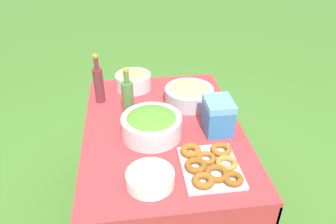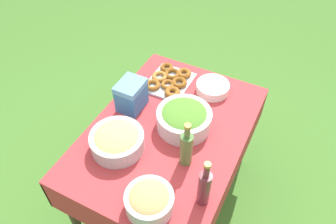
{
  "view_description": "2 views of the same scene",
  "coord_description": "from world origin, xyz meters",
  "px_view_note": "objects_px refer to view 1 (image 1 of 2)",
  "views": [
    {
      "loc": [
        1.44,
        -0.16,
        1.77
      ],
      "look_at": [
        -0.07,
        0.04,
        0.8
      ],
      "focal_mm": 35.0,
      "sensor_mm": 36.0,
      "label": 1
    },
    {
      "loc": [
        -1.08,
        -0.55,
        2.17
      ],
      "look_at": [
        0.04,
        0.02,
        0.85
      ],
      "focal_mm": 35.0,
      "sensor_mm": 36.0,
      "label": 2
    }
  ],
  "objects_px": {
    "salad_bowl": "(152,124)",
    "plate_stack": "(150,178)",
    "olive_oil_bottle": "(128,97)",
    "donut_platter": "(210,165)",
    "wine_bottle": "(99,84)",
    "cooler_box": "(218,116)",
    "bread_bowl": "(133,80)",
    "pasta_bowl": "(189,94)"
  },
  "relations": [
    {
      "from": "pasta_bowl",
      "to": "plate_stack",
      "type": "bearing_deg",
      "value": -24.13
    },
    {
      "from": "cooler_box",
      "to": "donut_platter",
      "type": "bearing_deg",
      "value": -20.15
    },
    {
      "from": "olive_oil_bottle",
      "to": "bread_bowl",
      "type": "xyz_separation_m",
      "value": [
        -0.31,
        0.04,
        -0.05
      ]
    },
    {
      "from": "wine_bottle",
      "to": "plate_stack",
      "type": "bearing_deg",
      "value": 18.02
    },
    {
      "from": "olive_oil_bottle",
      "to": "wine_bottle",
      "type": "distance_m",
      "value": 0.24
    },
    {
      "from": "plate_stack",
      "to": "cooler_box",
      "type": "xyz_separation_m",
      "value": [
        -0.35,
        0.38,
        0.06
      ]
    },
    {
      "from": "donut_platter",
      "to": "wine_bottle",
      "type": "relative_size",
      "value": 1.1
    },
    {
      "from": "salad_bowl",
      "to": "wine_bottle",
      "type": "relative_size",
      "value": 1.03
    },
    {
      "from": "olive_oil_bottle",
      "to": "plate_stack",
      "type": "bearing_deg",
      "value": 7.4
    },
    {
      "from": "pasta_bowl",
      "to": "olive_oil_bottle",
      "type": "distance_m",
      "value": 0.38
    },
    {
      "from": "bread_bowl",
      "to": "cooler_box",
      "type": "bearing_deg",
      "value": 38.02
    },
    {
      "from": "salad_bowl",
      "to": "plate_stack",
      "type": "distance_m",
      "value": 0.35
    },
    {
      "from": "donut_platter",
      "to": "cooler_box",
      "type": "xyz_separation_m",
      "value": [
        -0.29,
        0.11,
        0.07
      ]
    },
    {
      "from": "plate_stack",
      "to": "olive_oil_bottle",
      "type": "xyz_separation_m",
      "value": [
        -0.57,
        -0.07,
        0.08
      ]
    },
    {
      "from": "olive_oil_bottle",
      "to": "bread_bowl",
      "type": "height_order",
      "value": "olive_oil_bottle"
    },
    {
      "from": "pasta_bowl",
      "to": "olive_oil_bottle",
      "type": "relative_size",
      "value": 1.02
    },
    {
      "from": "pasta_bowl",
      "to": "bread_bowl",
      "type": "relative_size",
      "value": 1.27
    },
    {
      "from": "donut_platter",
      "to": "olive_oil_bottle",
      "type": "distance_m",
      "value": 0.63
    },
    {
      "from": "salad_bowl",
      "to": "cooler_box",
      "type": "relative_size",
      "value": 1.69
    },
    {
      "from": "plate_stack",
      "to": "wine_bottle",
      "type": "relative_size",
      "value": 0.69
    },
    {
      "from": "donut_platter",
      "to": "cooler_box",
      "type": "height_order",
      "value": "cooler_box"
    },
    {
      "from": "olive_oil_bottle",
      "to": "salad_bowl",
      "type": "bearing_deg",
      "value": 27.22
    },
    {
      "from": "donut_platter",
      "to": "cooler_box",
      "type": "relative_size",
      "value": 1.8
    },
    {
      "from": "salad_bowl",
      "to": "cooler_box",
      "type": "height_order",
      "value": "cooler_box"
    },
    {
      "from": "donut_platter",
      "to": "wine_bottle",
      "type": "height_order",
      "value": "wine_bottle"
    },
    {
      "from": "pasta_bowl",
      "to": "donut_platter",
      "type": "relative_size",
      "value": 0.88
    },
    {
      "from": "olive_oil_bottle",
      "to": "cooler_box",
      "type": "bearing_deg",
      "value": 64.08
    },
    {
      "from": "salad_bowl",
      "to": "plate_stack",
      "type": "height_order",
      "value": "salad_bowl"
    },
    {
      "from": "salad_bowl",
      "to": "plate_stack",
      "type": "bearing_deg",
      "value": -6.27
    },
    {
      "from": "bread_bowl",
      "to": "cooler_box",
      "type": "distance_m",
      "value": 0.68
    },
    {
      "from": "plate_stack",
      "to": "donut_platter",
      "type": "bearing_deg",
      "value": 101.2
    },
    {
      "from": "bread_bowl",
      "to": "salad_bowl",
      "type": "bearing_deg",
      "value": 7.74
    },
    {
      "from": "donut_platter",
      "to": "olive_oil_bottle",
      "type": "xyz_separation_m",
      "value": [
        -0.51,
        -0.35,
        0.09
      ]
    },
    {
      "from": "olive_oil_bottle",
      "to": "wine_bottle",
      "type": "xyz_separation_m",
      "value": [
        -0.17,
        -0.17,
        0.01
      ]
    },
    {
      "from": "plate_stack",
      "to": "bread_bowl",
      "type": "relative_size",
      "value": 0.91
    },
    {
      "from": "bread_bowl",
      "to": "pasta_bowl",
      "type": "bearing_deg",
      "value": 54.61
    },
    {
      "from": "wine_bottle",
      "to": "bread_bowl",
      "type": "relative_size",
      "value": 1.32
    },
    {
      "from": "pasta_bowl",
      "to": "cooler_box",
      "type": "bearing_deg",
      "value": 17.03
    },
    {
      "from": "donut_platter",
      "to": "salad_bowl",
      "type": "bearing_deg",
      "value": -141.08
    },
    {
      "from": "cooler_box",
      "to": "pasta_bowl",
      "type": "bearing_deg",
      "value": -162.97
    },
    {
      "from": "pasta_bowl",
      "to": "cooler_box",
      "type": "xyz_separation_m",
      "value": [
        0.3,
        0.09,
        0.03
      ]
    },
    {
      "from": "salad_bowl",
      "to": "olive_oil_bottle",
      "type": "height_order",
      "value": "olive_oil_bottle"
    }
  ]
}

